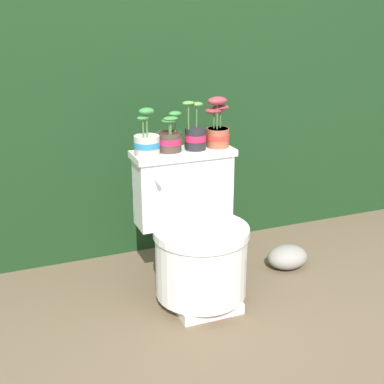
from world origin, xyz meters
The scene contains 8 objects.
ground_plane centered at (0.00, 0.00, 0.00)m, with size 12.00×12.00×0.00m, color brown.
hedge_backdrop centered at (0.00, 1.10, 0.73)m, with size 4.21×0.88×1.46m.
toilet centered at (0.01, 0.10, 0.29)m, with size 0.47×0.52×0.67m.
potted_plant_left centered at (-0.16, 0.24, 0.73)m, with size 0.12×0.12×0.22m.
potted_plant_midleft centered at (-0.05, 0.26, 0.73)m, with size 0.12×0.13×0.18m.
potted_plant_middle centered at (0.07, 0.25, 0.73)m, with size 0.11×0.10×0.23m.
potted_plant_midright centered at (0.18, 0.25, 0.76)m, with size 0.12×0.11×0.24m.
garden_stone centered at (0.56, 0.18, 0.06)m, with size 0.22×0.17×0.12m.
Camera 1 is at (-0.82, -1.96, 1.31)m, focal length 50.00 mm.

